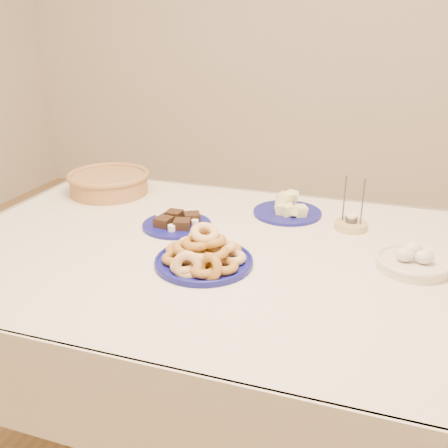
{
  "coord_description": "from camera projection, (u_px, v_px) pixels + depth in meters",
  "views": [
    {
      "loc": [
        0.41,
        -1.26,
        1.37
      ],
      "look_at": [
        0.0,
        -0.05,
        0.85
      ],
      "focal_mm": 40.0,
      "sensor_mm": 36.0,
      "label": 1
    }
  ],
  "objects": [
    {
      "name": "wicker_basket",
      "position": [
        109.0,
        182.0,
        1.92
      ],
      "size": [
        0.37,
        0.37,
        0.08
      ],
      "rotation": [
        0.0,
        0.0,
        0.2
      ],
      "color": "brown",
      "rests_on": "dining_table"
    },
    {
      "name": "candle_holder",
      "position": [
        351.0,
        224.0,
        1.6
      ],
      "size": [
        0.13,
        0.13,
        0.17
      ],
      "rotation": [
        0.0,
        0.0,
        -0.27
      ],
      "color": "tan",
      "rests_on": "dining_table"
    },
    {
      "name": "egg_bowl",
      "position": [
        413.0,
        261.0,
        1.34
      ],
      "size": [
        0.24,
        0.24,
        0.07
      ],
      "rotation": [
        0.0,
        0.0,
        0.26
      ],
      "color": "beige",
      "rests_on": "dining_table"
    },
    {
      "name": "ground",
      "position": [
        229.0,
        443.0,
        1.75
      ],
      "size": [
        5.0,
        5.0,
        0.0
      ],
      "primitive_type": "plane",
      "color": "#957046",
      "rests_on": "ground"
    },
    {
      "name": "dining_table",
      "position": [
        229.0,
        281.0,
        1.5
      ],
      "size": [
        1.71,
        1.11,
        0.75
      ],
      "color": "brown",
      "rests_on": "ground"
    },
    {
      "name": "brownie_plate",
      "position": [
        177.0,
        223.0,
        1.62
      ],
      "size": [
        0.26,
        0.26,
        0.04
      ],
      "rotation": [
        0.0,
        0.0,
        0.15
      ],
      "color": "navy",
      "rests_on": "dining_table"
    },
    {
      "name": "donut_platter",
      "position": [
        204.0,
        255.0,
        1.35
      ],
      "size": [
        0.28,
        0.28,
        0.12
      ],
      "rotation": [
        0.0,
        0.0,
        0.03
      ],
      "color": "navy",
      "rests_on": "dining_table"
    },
    {
      "name": "melon_plate",
      "position": [
        288.0,
        209.0,
        1.71
      ],
      "size": [
        0.31,
        0.31,
        0.08
      ],
      "rotation": [
        0.0,
        0.0,
        0.4
      ],
      "color": "navy",
      "rests_on": "dining_table"
    }
  ]
}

